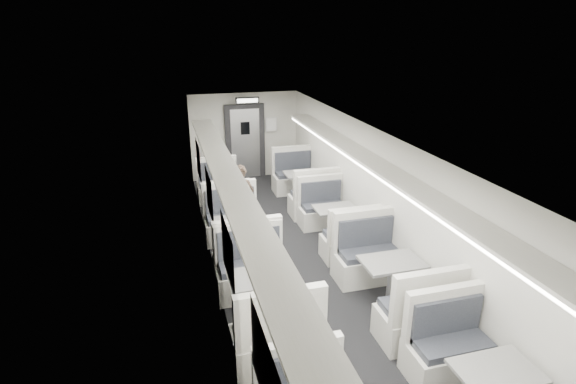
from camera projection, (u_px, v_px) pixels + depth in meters
room at (312, 221)px, 7.16m from camera, size 3.24×12.24×2.64m
booth_left_a at (222, 197)px, 10.43m from camera, size 1.00×2.04×1.09m
booth_left_b at (239, 239)px, 8.33m from camera, size 1.10×2.23×1.19m
booth_left_c at (262, 300)px, 6.47m from camera, size 1.14×2.30×1.23m
booth_right_a at (303, 187)px, 10.98m from camera, size 1.09×2.21×1.18m
booth_right_b at (335, 224)px, 9.05m from camera, size 1.01×2.05×1.10m
booth_right_c at (390, 283)px, 6.91m from camera, size 1.11×2.26×1.21m
passenger at (241, 201)px, 9.16m from camera, size 0.65×0.55×1.50m
window_a at (199, 160)px, 9.80m from camera, size 0.02×1.18×0.84m
window_b at (209, 195)px, 7.81m from camera, size 0.02×1.18×0.84m
window_c at (228, 253)px, 5.83m from camera, size 0.02×1.18×0.84m
window_d at (265, 371)px, 3.84m from camera, size 0.02×1.18×0.84m
luggage_rack_left at (236, 192)px, 6.32m from camera, size 0.46×10.40×0.09m
luggage_rack_right at (395, 177)px, 6.94m from camera, size 0.46×10.40×0.09m
vestibule_door at (245, 142)px, 12.57m from camera, size 1.10×0.13×2.10m
exit_sign at (247, 100)px, 11.69m from camera, size 0.62×0.12×0.16m
wall_notice at (271, 125)px, 12.58m from camera, size 0.32×0.02×0.40m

